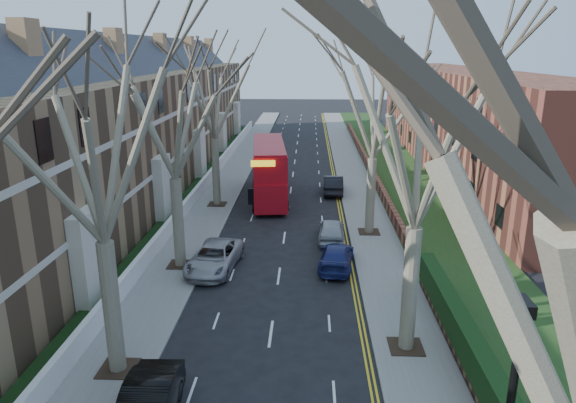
# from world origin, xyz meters

# --- Properties ---
(pavement_left) EXTENTS (3.00, 102.00, 0.12)m
(pavement_left) POSITION_xyz_m (-6.00, 39.00, 0.06)
(pavement_left) COLOR slate
(pavement_left) RESTS_ON ground
(pavement_right) EXTENTS (3.00, 102.00, 0.12)m
(pavement_right) POSITION_xyz_m (6.00, 39.00, 0.06)
(pavement_right) COLOR slate
(pavement_right) RESTS_ON ground
(terrace_left) EXTENTS (9.70, 78.00, 13.60)m
(terrace_left) POSITION_xyz_m (-13.65, 31.00, 5.53)
(terrace_left) COLOR brown
(terrace_left) RESTS_ON ground
(flats_right) EXTENTS (13.97, 54.00, 10.00)m
(flats_right) POSITION_xyz_m (17.46, 43.00, 4.98)
(flats_right) COLOR brown
(flats_right) RESTS_ON ground
(front_wall_left) EXTENTS (0.30, 78.00, 1.00)m
(front_wall_left) POSITION_xyz_m (-7.65, 31.00, 0.62)
(front_wall_left) COLOR white
(front_wall_left) RESTS_ON ground
(grass_verge_right) EXTENTS (6.00, 102.00, 0.06)m
(grass_verge_right) POSITION_xyz_m (10.50, 39.00, 0.15)
(grass_verge_right) COLOR #1D3814
(grass_verge_right) RESTS_ON ground
(tree_left_mid) EXTENTS (10.50, 10.50, 14.71)m
(tree_left_mid) POSITION_xyz_m (-5.70, 6.00, 9.56)
(tree_left_mid) COLOR #665F49
(tree_left_mid) RESTS_ON ground
(tree_left_far) EXTENTS (10.15, 10.15, 14.22)m
(tree_left_far) POSITION_xyz_m (-5.70, 16.00, 9.24)
(tree_left_far) COLOR #665F49
(tree_left_far) RESTS_ON ground
(tree_left_dist) EXTENTS (10.50, 10.50, 14.71)m
(tree_left_dist) POSITION_xyz_m (-5.70, 28.00, 9.56)
(tree_left_dist) COLOR #665F49
(tree_left_dist) RESTS_ON ground
(tree_right_mid) EXTENTS (10.50, 10.50, 14.71)m
(tree_right_mid) POSITION_xyz_m (5.70, 8.00, 9.56)
(tree_right_mid) COLOR #665F49
(tree_right_mid) RESTS_ON ground
(tree_right_far) EXTENTS (10.15, 10.15, 14.22)m
(tree_right_far) POSITION_xyz_m (5.70, 22.00, 9.24)
(tree_right_far) COLOR #665F49
(tree_right_far) RESTS_ON ground
(double_decker_bus) EXTENTS (3.58, 11.17, 4.59)m
(double_decker_bus) POSITION_xyz_m (-1.69, 30.22, 2.26)
(double_decker_bus) COLOR #A40B16
(double_decker_bus) RESTS_ON ground
(car_left_far) EXTENTS (2.99, 5.43, 1.44)m
(car_left_far) POSITION_xyz_m (-3.68, 15.73, 0.72)
(car_left_far) COLOR #98979C
(car_left_far) RESTS_ON ground
(car_right_near) EXTENTS (2.38, 4.71, 1.31)m
(car_right_near) POSITION_xyz_m (3.21, 16.32, 0.66)
(car_right_near) COLOR navy
(car_right_near) RESTS_ON ground
(car_right_mid) EXTENTS (1.83, 4.27, 1.44)m
(car_right_mid) POSITION_xyz_m (3.08, 20.64, 0.72)
(car_right_mid) COLOR #9EA2A7
(car_right_mid) RESTS_ON ground
(car_right_far) EXTENTS (1.76, 4.76, 1.56)m
(car_right_far) POSITION_xyz_m (3.70, 32.23, 0.78)
(car_right_far) COLOR black
(car_right_far) RESTS_ON ground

